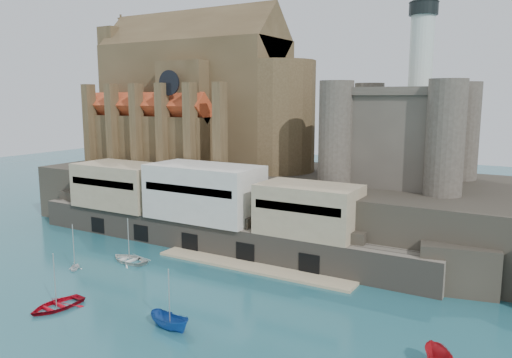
{
  "coord_description": "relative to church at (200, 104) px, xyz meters",
  "views": [
    {
      "loc": [
        36.06,
        -39.14,
        23.56
      ],
      "look_at": [
        -5.53,
        32.0,
        9.96
      ],
      "focal_mm": 35.0,
      "sensor_mm": 36.0,
      "label": 1
    }
  ],
  "objects": [
    {
      "name": "quay",
      "position": [
        13.94,
        -18.78,
        -16.06
      ],
      "size": [
        70.0,
        12.0,
        13.05
      ],
      "color": "#675F52",
      "rests_on": "ground"
    },
    {
      "name": "boat_6",
      "position": [
        9.34,
        -30.4,
        -22.13
      ],
      "size": [
        1.79,
        4.63,
        6.32
      ],
      "primitive_type": "imported",
      "rotation": [
        0.0,
        0.0,
        4.6
      ],
      "color": "silver",
      "rests_on": "ground"
    },
    {
      "name": "church",
      "position": [
        0.0,
        0.0,
        0.0
      ],
      "size": [
        47.0,
        25.93,
        30.51
      ],
      "color": "#4B3A23",
      "rests_on": "promontory"
    },
    {
      "name": "castle_keep",
      "position": [
        40.21,
        -0.78,
        -3.81
      ],
      "size": [
        21.2,
        21.2,
        29.3
      ],
      "color": "#464037",
      "rests_on": "promontory"
    },
    {
      "name": "ground",
      "position": [
        24.13,
        -41.85,
        -22.13
      ],
      "size": [
        300.0,
        300.0,
        0.0
      ],
      "primitive_type": "plane",
      "color": "#1B4F5A",
      "rests_on": "ground"
    },
    {
      "name": "promontory",
      "position": [
        23.94,
        -2.48,
        -17.2
      ],
      "size": [
        100.0,
        36.0,
        10.0
      ],
      "color": "black",
      "rests_on": "ground"
    },
    {
      "name": "boat_4",
      "position": [
        5.27,
        -36.7,
        -22.13
      ],
      "size": [
        2.72,
        2.44,
        2.69
      ],
      "primitive_type": "imported",
      "rotation": [
        0.0,
        0.0,
        3.71
      ],
      "color": "white",
      "rests_on": "ground"
    },
    {
      "name": "boat_2",
      "position": [
        28.23,
        -43.89,
        -22.13
      ],
      "size": [
        2.25,
        2.21,
        5.2
      ],
      "primitive_type": "imported",
      "rotation": [
        0.0,
        0.0,
        1.44
      ],
      "color": "#1A4B9D",
      "rests_on": "ground"
    },
    {
      "name": "boat_0",
      "position": [
        13.9,
        -46.47,
        -22.13
      ],
      "size": [
        4.6,
        1.84,
        6.27
      ],
      "primitive_type": "imported",
      "rotation": [
        0.0,
        0.0,
        6.16
      ],
      "color": "#B50615",
      "rests_on": "ground"
    }
  ]
}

